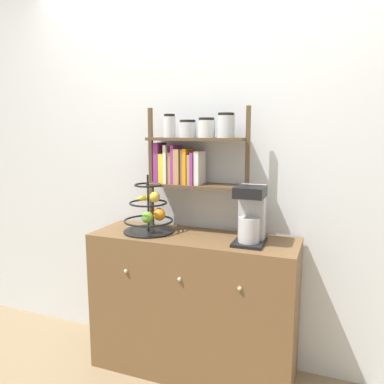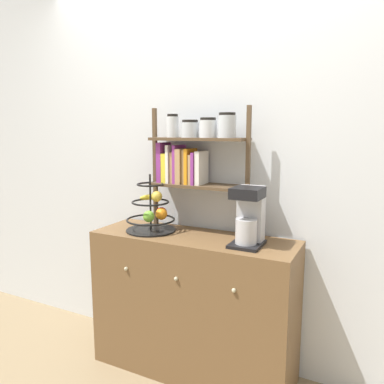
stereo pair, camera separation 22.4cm
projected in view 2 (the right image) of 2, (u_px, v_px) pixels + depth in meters
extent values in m
cube|color=silver|center=(210.00, 166.00, 2.44)|extent=(7.00, 0.05, 2.60)
cube|color=brown|center=(193.00, 305.00, 2.35)|extent=(1.27, 0.42, 0.89)
sphere|color=#B2AD8C|center=(126.00, 269.00, 2.28)|extent=(0.02, 0.02, 0.02)
sphere|color=#B2AD8C|center=(176.00, 279.00, 2.12)|extent=(0.02, 0.02, 0.02)
sphere|color=#B2AD8C|center=(234.00, 290.00, 1.97)|extent=(0.02, 0.02, 0.02)
cube|color=black|center=(247.00, 244.00, 2.09)|extent=(0.17, 0.21, 0.02)
cube|color=#B7B7BC|center=(251.00, 213.00, 2.12)|extent=(0.15, 0.09, 0.31)
cylinder|color=#B7B7BC|center=(246.00, 231.00, 2.06)|extent=(0.12, 0.12, 0.14)
cube|color=black|center=(248.00, 193.00, 2.04)|extent=(0.16, 0.17, 0.06)
cylinder|color=black|center=(151.00, 230.00, 2.40)|extent=(0.32, 0.32, 0.01)
cylinder|color=black|center=(150.00, 202.00, 2.37)|extent=(0.01, 0.01, 0.36)
torus|color=black|center=(151.00, 220.00, 2.39)|extent=(0.31, 0.31, 0.01)
torus|color=black|center=(150.00, 202.00, 2.37)|extent=(0.24, 0.24, 0.01)
torus|color=black|center=(150.00, 184.00, 2.36)|extent=(0.17, 0.17, 0.01)
sphere|color=red|center=(162.00, 213.00, 2.43)|extent=(0.07, 0.07, 0.07)
sphere|color=#6BAD33|center=(149.00, 216.00, 2.32)|extent=(0.07, 0.07, 0.07)
sphere|color=orange|center=(161.00, 214.00, 2.38)|extent=(0.08, 0.08, 0.08)
ellipsoid|color=yellow|center=(150.00, 197.00, 2.43)|extent=(0.11, 0.15, 0.04)
sphere|color=gold|center=(157.00, 196.00, 2.38)|extent=(0.07, 0.07, 0.07)
cube|color=brown|center=(155.00, 168.00, 2.48)|extent=(0.02, 0.02, 0.78)
cube|color=brown|center=(248.00, 173.00, 2.19)|extent=(0.02, 0.02, 0.78)
cube|color=brown|center=(199.00, 185.00, 2.35)|extent=(0.61, 0.20, 0.02)
cube|color=brown|center=(199.00, 139.00, 2.30)|extent=(0.61, 0.20, 0.02)
cube|color=#8C338C|center=(164.00, 162.00, 2.44)|extent=(0.03, 0.14, 0.26)
cube|color=yellow|center=(168.00, 168.00, 2.43)|extent=(0.03, 0.14, 0.19)
cube|color=white|center=(172.00, 164.00, 2.41)|extent=(0.02, 0.15, 0.24)
cube|color=tan|center=(176.00, 167.00, 2.40)|extent=(0.02, 0.13, 0.20)
cube|color=#8C338C|center=(179.00, 164.00, 2.39)|extent=(0.02, 0.15, 0.24)
cube|color=tan|center=(183.00, 166.00, 2.38)|extent=(0.03, 0.16, 0.22)
cube|color=tan|center=(187.00, 166.00, 2.37)|extent=(0.02, 0.13, 0.22)
cube|color=orange|center=(191.00, 166.00, 2.35)|extent=(0.02, 0.15, 0.22)
cube|color=tan|center=(194.00, 169.00, 2.35)|extent=(0.02, 0.14, 0.19)
cube|color=#8C338C|center=(197.00, 168.00, 2.34)|extent=(0.02, 0.16, 0.20)
cube|color=white|center=(201.00, 168.00, 2.32)|extent=(0.03, 0.14, 0.21)
cylinder|color=silver|center=(173.00, 127.00, 2.37)|extent=(0.08, 0.08, 0.13)
cylinder|color=black|center=(173.00, 115.00, 2.36)|extent=(0.07, 0.07, 0.02)
cylinder|color=silver|center=(190.00, 130.00, 2.32)|extent=(0.11, 0.11, 0.09)
cylinder|color=black|center=(190.00, 121.00, 2.31)|extent=(0.10, 0.10, 0.02)
cylinder|color=silver|center=(208.00, 129.00, 2.26)|extent=(0.11, 0.11, 0.10)
cylinder|color=black|center=(208.00, 119.00, 2.26)|extent=(0.10, 0.10, 0.02)
cylinder|color=silver|center=(227.00, 127.00, 2.21)|extent=(0.11, 0.11, 0.13)
cylinder|color=black|center=(227.00, 114.00, 2.20)|extent=(0.10, 0.10, 0.02)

